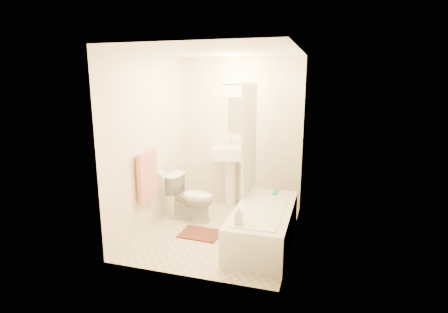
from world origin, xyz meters
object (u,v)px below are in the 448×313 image
(soap_bottle, at_px, (239,215))
(toilet, at_px, (191,197))
(sink, at_px, (230,173))
(bathtub, at_px, (263,225))
(bath_mat, at_px, (200,234))

(soap_bottle, bearing_deg, toilet, 134.26)
(sink, distance_m, soap_bottle, 1.87)
(sink, bearing_deg, bathtub, -66.69)
(toilet, xyz_separation_m, sink, (0.38, 0.77, 0.20))
(toilet, relative_size, bathtub, 0.43)
(sink, xyz_separation_m, bath_mat, (-0.07, -1.24, -0.53))
(bath_mat, distance_m, soap_bottle, 1.01)
(sink, height_order, bath_mat, sink)
(bathtub, bearing_deg, soap_bottle, -107.41)
(toilet, height_order, sink, sink)
(sink, bearing_deg, bath_mat, -103.02)
(sink, height_order, bathtub, sink)
(soap_bottle, bearing_deg, sink, 108.63)
(bath_mat, height_order, soap_bottle, soap_bottle)
(toilet, distance_m, sink, 0.88)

